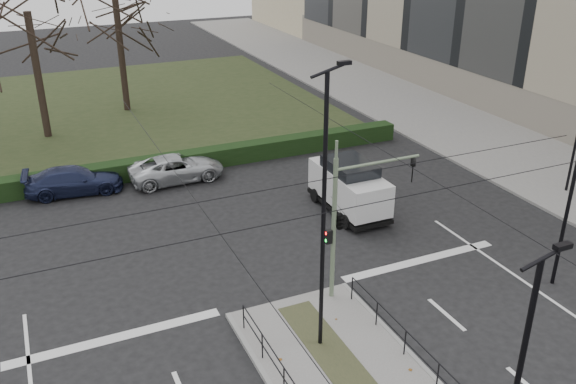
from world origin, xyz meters
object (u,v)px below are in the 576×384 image
at_px(traffic_light, 342,217).
at_px(white_van, 349,185).
at_px(streetlamp_median_far, 324,215).
at_px(bare_tree_center, 116,8).
at_px(parked_car_fourth, 177,168).
at_px(parked_car_third, 74,180).
at_px(bare_tree_near, 29,21).

relative_size(traffic_light, white_van, 1.13).
height_order(streetlamp_median_far, white_van, streetlamp_median_far).
distance_m(traffic_light, bare_tree_center, 26.97).
bearing_deg(bare_tree_center, parked_car_fourth, -89.89).
distance_m(streetlamp_median_far, parked_car_third, 17.17).
bearing_deg(parked_car_fourth, parked_car_third, 83.15).
relative_size(parked_car_third, bare_tree_center, 0.47).
xyz_separation_m(parked_car_third, bare_tree_near, (-0.55, 9.43, 6.40)).
bearing_deg(streetlamp_median_far, traffic_light, 49.97).
height_order(parked_car_third, white_van, white_van).
height_order(parked_car_fourth, bare_tree_near, bare_tree_near).
height_order(bare_tree_center, bare_tree_near, bare_tree_near).
xyz_separation_m(streetlamp_median_far, bare_tree_near, (-6.33, 25.08, 2.35)).
bearing_deg(streetlamp_median_far, parked_car_third, 110.26).
relative_size(white_van, bare_tree_center, 0.47).
height_order(traffic_light, streetlamp_median_far, streetlamp_median_far).
xyz_separation_m(traffic_light, streetlamp_median_far, (-1.88, -2.24, 1.50)).
relative_size(streetlamp_median_far, white_van, 1.92).
bearing_deg(bare_tree_near, traffic_light, -70.23).
bearing_deg(bare_tree_center, parked_car_third, -111.00).
bearing_deg(traffic_light, bare_tree_near, 109.77).
bearing_deg(streetlamp_median_far, parked_car_fourth, 92.64).
distance_m(streetlamp_median_far, parked_car_fourth, 15.70).
xyz_separation_m(traffic_light, white_van, (3.79, 6.06, -1.93)).
distance_m(traffic_light, parked_car_third, 15.65).
bearing_deg(parked_car_fourth, traffic_light, -169.98).
xyz_separation_m(parked_car_fourth, bare_tree_near, (-5.63, 9.92, 6.40)).
xyz_separation_m(streetlamp_median_far, bare_tree_center, (-0.73, 28.81, 2.34)).
distance_m(parked_car_fourth, bare_tree_center, 15.07).
relative_size(white_van, bare_tree_near, 0.47).
bearing_deg(parked_car_fourth, white_van, -138.38).
relative_size(parked_car_fourth, white_van, 1.04).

